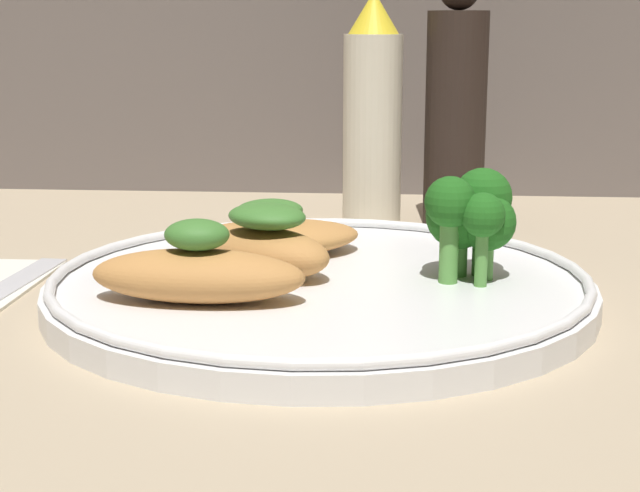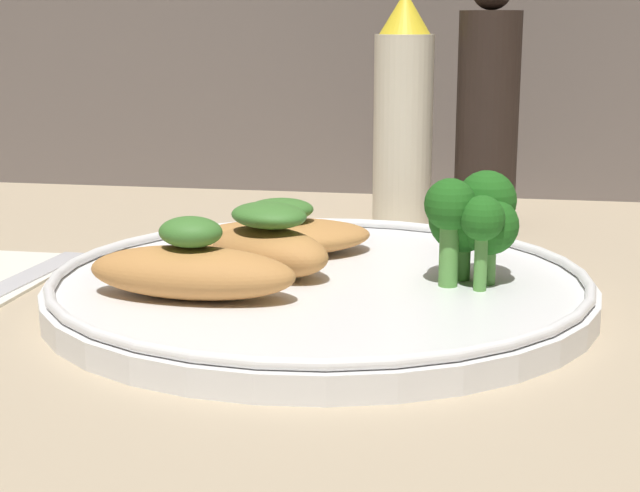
{
  "view_description": "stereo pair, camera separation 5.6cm",
  "coord_description": "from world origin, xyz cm",
  "px_view_note": "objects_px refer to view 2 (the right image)",
  "views": [
    {
      "loc": [
        4.27,
        -54.3,
        15.93
      ],
      "look_at": [
        0.0,
        0.0,
        3.4
      ],
      "focal_mm": 55.0,
      "sensor_mm": 36.0,
      "label": 1
    },
    {
      "loc": [
        9.8,
        -53.57,
        15.93
      ],
      "look_at": [
        0.0,
        0.0,
        3.4
      ],
      "focal_mm": 55.0,
      "sensor_mm": 36.0,
      "label": 2
    }
  ],
  "objects_px": {
    "plate": "(320,287)",
    "sauce_bottle": "(403,115)",
    "pepper_grinder": "(488,112)",
    "broccoli_bunch": "(473,217)"
  },
  "relations": [
    {
      "from": "plate",
      "to": "sauce_bottle",
      "type": "xyz_separation_m",
      "value": [
        0.02,
        0.24,
        0.08
      ]
    },
    {
      "from": "broccoli_bunch",
      "to": "pepper_grinder",
      "type": "xyz_separation_m",
      "value": [
        0.0,
        0.23,
        0.04
      ]
    },
    {
      "from": "broccoli_bunch",
      "to": "sauce_bottle",
      "type": "xyz_separation_m",
      "value": [
        -0.06,
        0.23,
        0.04
      ]
    },
    {
      "from": "sauce_bottle",
      "to": "plate",
      "type": "bearing_deg",
      "value": -95.57
    },
    {
      "from": "broccoli_bunch",
      "to": "sauce_bottle",
      "type": "height_order",
      "value": "sauce_bottle"
    },
    {
      "from": "sauce_bottle",
      "to": "pepper_grinder",
      "type": "distance_m",
      "value": 0.07
    },
    {
      "from": "plate",
      "to": "sauce_bottle",
      "type": "bearing_deg",
      "value": 84.43
    },
    {
      "from": "broccoli_bunch",
      "to": "sauce_bottle",
      "type": "relative_size",
      "value": 0.35
    },
    {
      "from": "plate",
      "to": "broccoli_bunch",
      "type": "distance_m",
      "value": 0.1
    },
    {
      "from": "plate",
      "to": "pepper_grinder",
      "type": "xyz_separation_m",
      "value": [
        0.09,
        0.24,
        0.08
      ]
    }
  ]
}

